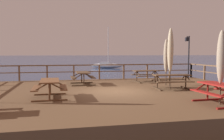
% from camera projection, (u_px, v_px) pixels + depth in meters
% --- Properties ---
extents(ground_plane, '(600.00, 600.00, 0.00)m').
position_uv_depth(ground_plane, '(115.00, 108.00, 11.85)').
color(ground_plane, navy).
extents(wooden_deck, '(14.94, 11.03, 0.89)m').
position_uv_depth(wooden_deck, '(115.00, 100.00, 11.82)').
color(wooden_deck, brown).
rests_on(wooden_deck, ground).
extents(railing_waterside_far, '(14.74, 0.10, 1.09)m').
position_uv_depth(railing_waterside_far, '(99.00, 69.00, 16.98)').
color(railing_waterside_far, brown).
rests_on(railing_waterside_far, wooden_deck).
extents(picnic_table_mid_centre, '(1.44, 1.67, 0.78)m').
position_uv_depth(picnic_table_mid_centre, '(83.00, 75.00, 14.20)').
color(picnic_table_mid_centre, brown).
rests_on(picnic_table_mid_centre, wooden_deck).
extents(picnic_table_front_right, '(1.46, 1.90, 0.78)m').
position_uv_depth(picnic_table_front_right, '(50.00, 85.00, 9.94)').
color(picnic_table_front_right, brown).
rests_on(picnic_table_front_right, wooden_deck).
extents(picnic_table_mid_right, '(2.06, 1.57, 0.78)m').
position_uv_depth(picnic_table_mid_right, '(172.00, 78.00, 12.45)').
color(picnic_table_mid_right, brown).
rests_on(picnic_table_mid_right, wooden_deck).
extents(picnic_table_front_left, '(1.49, 1.85, 0.78)m').
position_uv_depth(picnic_table_front_left, '(220.00, 89.00, 8.71)').
color(picnic_table_front_left, maroon).
rests_on(picnic_table_front_left, wooden_deck).
extents(picnic_table_mid_left, '(1.74, 1.49, 0.78)m').
position_uv_depth(picnic_table_mid_left, '(146.00, 74.00, 15.51)').
color(picnic_table_mid_left, brown).
rests_on(picnic_table_mid_left, wooden_deck).
extents(patio_umbrella_tall_back_left, '(0.32, 0.32, 2.75)m').
position_uv_depth(patio_umbrella_tall_back_left, '(166.00, 56.00, 13.85)').
color(patio_umbrella_tall_back_left, '#4C3828').
rests_on(patio_umbrella_tall_back_left, wooden_deck).
extents(patio_umbrella_short_front, '(0.32, 0.32, 3.23)m').
position_uv_depth(patio_umbrella_short_front, '(170.00, 50.00, 12.40)').
color(patio_umbrella_short_front, '#4C3828').
rests_on(patio_umbrella_short_front, wooden_deck).
extents(patio_umbrella_tall_back_right, '(0.32, 0.32, 2.74)m').
position_uv_depth(patio_umbrella_tall_back_right, '(221.00, 57.00, 8.56)').
color(patio_umbrella_tall_back_right, '#4C3828').
rests_on(patio_umbrella_tall_back_right, wooden_deck).
extents(lamp_post_hooked, '(0.54, 0.52, 3.20)m').
position_uv_depth(lamp_post_hooked, '(188.00, 50.00, 17.55)').
color(lamp_post_hooked, black).
rests_on(lamp_post_hooked, wooden_deck).
extents(sailboat_distant, '(6.19, 3.80, 7.72)m').
position_uv_depth(sailboat_distant, '(107.00, 65.00, 44.03)').
color(sailboat_distant, silver).
rests_on(sailboat_distant, ground).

